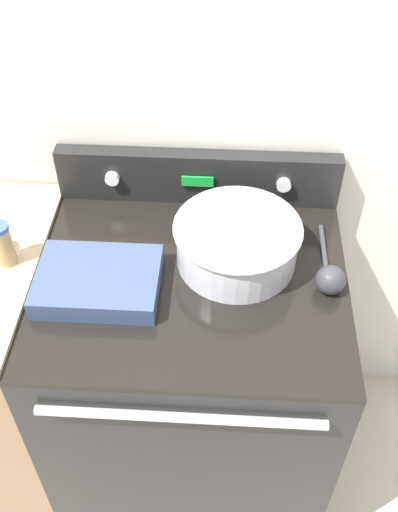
{
  "coord_description": "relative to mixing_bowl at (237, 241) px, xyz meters",
  "views": [
    {
      "loc": [
        0.08,
        -0.71,
        2.06
      ],
      "look_at": [
        0.02,
        0.36,
        0.99
      ],
      "focal_mm": 42.0,
      "sensor_mm": 36.0,
      "label": 1
    }
  ],
  "objects": [
    {
      "name": "casserole_dish",
      "position": [
        -0.34,
        -0.12,
        -0.04
      ],
      "size": [
        0.31,
        0.23,
        0.05
      ],
      "color": "#38476B",
      "rests_on": "stove_range"
    },
    {
      "name": "mixing_bowl",
      "position": [
        0.0,
        0.0,
        0.0
      ],
      "size": [
        0.33,
        0.33,
        0.12
      ],
      "color": "silver",
      "rests_on": "stove_range"
    },
    {
      "name": "ladle",
      "position": [
        0.23,
        -0.08,
        -0.03
      ],
      "size": [
        0.08,
        0.27,
        0.08
      ],
      "color": "#333338",
      "rests_on": "stove_range"
    },
    {
      "name": "spice_jar_blue_cap",
      "position": [
        -0.6,
        -0.05,
        0.01
      ],
      "size": [
        0.06,
        0.06,
        0.12
      ],
      "color": "tan",
      "rests_on": "side_counter"
    },
    {
      "name": "control_panel",
      "position": [
        -0.12,
        0.25,
        0.01
      ],
      "size": [
        0.81,
        0.07,
        0.16
      ],
      "color": "black",
      "rests_on": "stove_range"
    },
    {
      "name": "stove_range",
      "position": [
        -0.12,
        -0.07,
        -0.54
      ],
      "size": [
        0.81,
        0.71,
        0.93
      ],
      "color": "black",
      "rests_on": "ground_plane"
    },
    {
      "name": "kitchen_wall",
      "position": [
        -0.12,
        0.31,
        0.25
      ],
      "size": [
        8.0,
        0.05,
        2.5
      ],
      "color": "silver",
      "rests_on": "ground_plane"
    }
  ]
}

